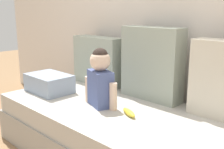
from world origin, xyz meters
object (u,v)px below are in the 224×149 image
object	(u,v)px
couch	(120,135)
folded_blanket	(49,83)
toddler	(100,78)
banana	(129,112)
throw_pillow_left	(98,61)
throw_pillow_center	(152,64)

from	to	relation	value
couch	folded_blanket	xyz separation A→B (m)	(-0.75, -0.12, 0.29)
toddler	banana	size ratio (longest dim) A/B	2.60
throw_pillow_left	banana	xyz separation A→B (m)	(0.76, -0.41, -0.21)
toddler	throw_pillow_left	bearing A→B (deg)	139.02
throw_pillow_center	toddler	bearing A→B (deg)	-112.26
couch	throw_pillow_center	bearing A→B (deg)	90.00
toddler	banana	bearing A→B (deg)	0.10
couch	folded_blanket	bearing A→B (deg)	-171.11
throw_pillow_center	folded_blanket	xyz separation A→B (m)	(-0.75, -0.49, -0.21)
banana	folded_blanket	size ratio (longest dim) A/B	0.42
throw_pillow_center	folded_blanket	distance (m)	0.92
toddler	folded_blanket	size ratio (longest dim) A/B	1.11
toddler	throw_pillow_center	bearing A→B (deg)	67.74
throw_pillow_center	toddler	size ratio (longest dim) A/B	1.32
throw_pillow_center	toddler	world-z (taller)	throw_pillow_center
couch	throw_pillow_center	size ratio (longest dim) A/B	3.53
throw_pillow_left	throw_pillow_center	bearing A→B (deg)	0.00
throw_pillow_center	banana	xyz separation A→B (m)	(0.12, -0.41, -0.27)
couch	toddler	xyz separation A→B (m)	(-0.17, -0.04, 0.42)
couch	throw_pillow_left	distance (m)	0.86
banana	toddler	bearing A→B (deg)	-179.90
folded_blanket	throw_pillow_center	bearing A→B (deg)	32.97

